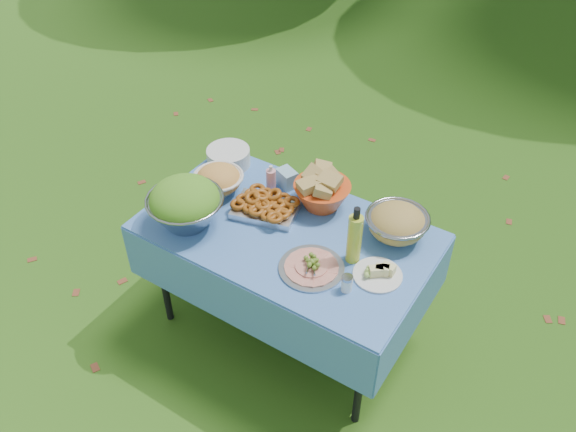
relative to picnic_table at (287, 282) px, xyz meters
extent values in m
plane|color=#143309|center=(0.00, 0.00, -0.38)|extent=(80.00, 80.00, 0.00)
cube|color=#7EC6F2|center=(0.00, 0.00, 0.00)|extent=(1.46, 0.86, 0.76)
cylinder|color=silver|center=(-0.59, 0.30, 0.43)|extent=(0.25, 0.25, 0.10)
cube|color=#82AFC9|center=(-0.20, 0.31, 0.43)|extent=(0.13, 0.11, 0.10)
cylinder|color=pink|center=(-0.25, 0.24, 0.46)|extent=(0.07, 0.07, 0.16)
cube|color=silver|center=(-0.17, 0.06, 0.42)|extent=(0.38, 0.31, 0.08)
cylinder|color=#A6A8AD|center=(0.24, -0.17, 0.42)|extent=(0.39, 0.39, 0.07)
cylinder|color=gold|center=(0.38, 0.00, 0.54)|extent=(0.09, 0.09, 0.32)
cylinder|color=silver|center=(0.53, -0.04, 0.41)|extent=(0.27, 0.27, 0.06)
cylinder|color=white|center=(0.45, -0.19, 0.42)|extent=(0.07, 0.07, 0.09)
camera|label=1|loc=(1.24, -1.92, 2.45)|focal=38.00mm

